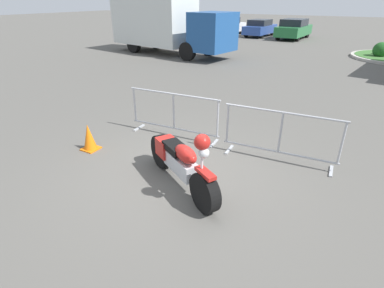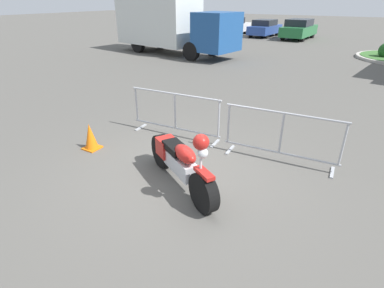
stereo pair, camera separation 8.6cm
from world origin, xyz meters
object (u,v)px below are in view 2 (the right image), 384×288
(motorcycle, at_px, (180,161))
(pedestrian, at_px, (213,34))
(crowd_barrier_far, at_px, (281,137))
(parked_car_yellow, at_px, (201,25))
(crowd_barrier_near, at_px, (175,114))
(box_truck, at_px, (169,24))
(parked_car_green, at_px, (299,29))
(traffic_cone, at_px, (90,137))
(parked_car_blue, at_px, (265,28))
(parked_car_white, at_px, (232,26))

(motorcycle, height_order, pedestrian, pedestrian)
(crowd_barrier_far, xyz_separation_m, parked_car_yellow, (-13.11, 20.51, 0.17))
(crowd_barrier_near, bearing_deg, pedestrian, 113.24)
(crowd_barrier_near, bearing_deg, box_truck, 124.86)
(pedestrian, bearing_deg, parked_car_green, 172.71)
(motorcycle, relative_size, traffic_cone, 3.42)
(parked_car_green, height_order, traffic_cone, parked_car_green)
(traffic_cone, bearing_deg, parked_car_green, 91.57)
(motorcycle, height_order, crowd_barrier_near, motorcycle)
(crowd_barrier_far, distance_m, parked_car_yellow, 24.35)
(crowd_barrier_near, distance_m, crowd_barrier_far, 2.51)
(parked_car_green, bearing_deg, parked_car_yellow, 95.51)
(crowd_barrier_near, bearing_deg, parked_car_blue, 102.65)
(pedestrian, bearing_deg, box_truck, -4.37)
(crowd_barrier_far, bearing_deg, parked_car_blue, 108.91)
(motorcycle, distance_m, parked_car_green, 22.77)
(parked_car_yellow, xyz_separation_m, parked_car_white, (2.92, 0.35, 0.02))
(motorcycle, distance_m, box_truck, 14.20)
(box_truck, distance_m, parked_car_green, 12.10)
(crowd_barrier_near, bearing_deg, crowd_barrier_far, 0.00)
(parked_car_yellow, bearing_deg, box_truck, -157.14)
(pedestrian, bearing_deg, crowd_barrier_far, 50.04)
(motorcycle, relative_size, parked_car_blue, 0.49)
(box_truck, bearing_deg, parked_car_yellow, 118.72)
(box_truck, distance_m, parked_car_white, 11.08)
(parked_car_white, distance_m, traffic_cone, 23.30)
(crowd_barrier_far, xyz_separation_m, parked_car_blue, (-7.27, 21.21, 0.14))
(crowd_barrier_far, bearing_deg, crowd_barrier_near, 180.00)
(parked_car_yellow, distance_m, parked_car_blue, 5.88)
(parked_car_blue, distance_m, traffic_cone, 23.01)
(box_truck, distance_m, parked_car_yellow, 11.34)
(parked_car_green, relative_size, pedestrian, 2.70)
(crowd_barrier_near, xyz_separation_m, parked_car_blue, (-4.76, 21.21, 0.14))
(box_truck, distance_m, parked_car_blue, 11.59)
(crowd_barrier_near, xyz_separation_m, pedestrian, (-5.57, 12.97, 0.36))
(crowd_barrier_near, height_order, parked_car_yellow, parked_car_yellow)
(box_truck, relative_size, parked_car_blue, 1.94)
(box_truck, height_order, parked_car_yellow, box_truck)
(crowd_barrier_far, xyz_separation_m, parked_car_green, (-4.34, 20.82, 0.21))
(box_truck, bearing_deg, pedestrian, 76.90)
(parked_car_blue, bearing_deg, box_truck, 173.06)
(parked_car_blue, bearing_deg, crowd_barrier_near, -163.82)
(parked_car_blue, relative_size, pedestrian, 2.43)
(parked_car_green, bearing_deg, crowd_barrier_near, -171.43)
(motorcycle, bearing_deg, parked_car_white, 142.24)
(crowd_barrier_far, relative_size, parked_car_green, 0.51)
(motorcycle, distance_m, pedestrian, 16.22)
(pedestrian, bearing_deg, crowd_barrier_near, 41.36)
(box_truck, relative_size, parked_car_white, 1.81)
(parked_car_yellow, height_order, pedestrian, pedestrian)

